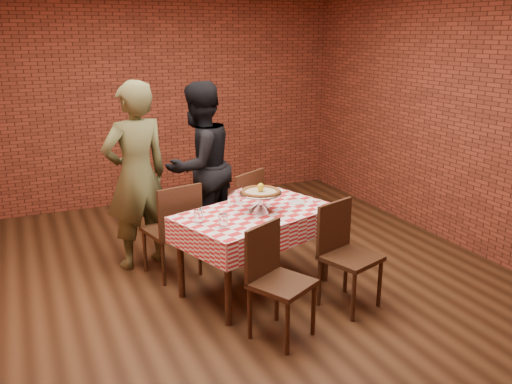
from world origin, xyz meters
TOP-DOWN VIEW (x-y plane):
  - ground at (0.00, 0.00)m, footprint 6.00×6.00m
  - back_wall at (0.00, 3.00)m, footprint 5.50×0.00m
  - table at (0.25, -0.09)m, footprint 1.55×1.21m
  - tablecloth at (0.25, -0.09)m, footprint 1.60×1.25m
  - pizza_stand at (0.29, -0.10)m, footprint 0.48×0.48m
  - pizza at (0.29, -0.10)m, footprint 0.43×0.43m
  - lemon at (0.29, -0.10)m, footprint 0.08×0.08m
  - water_glass_left at (-0.17, -0.36)m, footprint 0.10×0.10m
  - water_glass_right at (-0.31, -0.17)m, footprint 0.10×0.10m
  - side_plate at (0.70, -0.03)m, footprint 0.20×0.20m
  - sweetener_packet_a at (0.82, -0.06)m, footprint 0.06×0.05m
  - sweetener_packet_b at (0.90, -0.04)m, footprint 0.05×0.04m
  - condiment_caddy at (0.16, 0.19)m, footprint 0.14×0.13m
  - chair_near_left at (0.09, -0.92)m, footprint 0.56×0.56m
  - chair_near_right at (0.85, -0.73)m, footprint 0.54×0.54m
  - chair_far_left at (-0.37, 0.55)m, footprint 0.54×0.54m
  - chair_far_right at (0.37, 0.73)m, footprint 0.63×0.63m
  - diner_olive at (-0.60, 0.89)m, footprint 0.77×0.60m
  - diner_black at (0.14, 1.15)m, footprint 1.09×1.01m

SIDE VIEW (x-z plane):
  - ground at x=0.00m, z-range 0.00..0.00m
  - table at x=0.25m, z-range 0.00..0.75m
  - chair_near_left at x=0.09m, z-range 0.00..0.89m
  - chair_near_right at x=0.85m, z-range 0.00..0.91m
  - chair_far_left at x=-0.37m, z-range 0.00..0.94m
  - chair_far_right at x=0.37m, z-range 0.00..0.94m
  - tablecloth at x=0.25m, z-range 0.52..0.76m
  - sweetener_packet_a at x=0.82m, z-range 0.76..0.76m
  - sweetener_packet_b at x=0.90m, z-range 0.76..0.76m
  - side_plate at x=0.70m, z-range 0.76..0.77m
  - water_glass_left at x=-0.17m, z-range 0.76..0.88m
  - water_glass_right at x=-0.31m, z-range 0.76..0.88m
  - condiment_caddy at x=0.16m, z-range 0.76..0.91m
  - pizza_stand at x=0.29m, z-range 0.76..0.93m
  - diner_black at x=0.14m, z-range 0.00..1.81m
  - pizza at x=0.29m, z-range 0.92..0.95m
  - diner_olive at x=-0.60m, z-range 0.00..1.87m
  - lemon at x=0.29m, z-range 0.94..1.02m
  - back_wall at x=0.00m, z-range -1.30..4.20m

